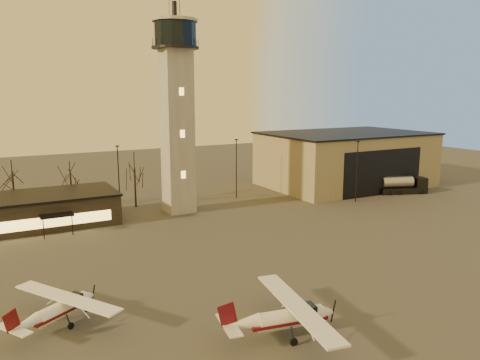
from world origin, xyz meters
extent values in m
plane|color=#3E3C39|center=(0.00, 0.00, 0.00)|extent=(220.00, 220.00, 0.00)
cube|color=gray|center=(0.00, 30.00, 12.00)|extent=(4.00, 4.00, 24.00)
cylinder|color=black|center=(0.00, 30.00, 24.15)|extent=(6.80, 6.80, 0.30)
cylinder|color=black|center=(0.00, 30.00, 26.00)|extent=(6.00, 6.00, 3.40)
cylinder|color=gray|center=(0.00, 30.00, 27.90)|extent=(6.60, 6.60, 0.40)
cylinder|color=black|center=(0.00, 30.00, 29.30)|extent=(0.70, 0.70, 2.40)
cube|color=#9A8B65|center=(36.00, 34.00, 5.00)|extent=(30.00, 20.00, 10.00)
cube|color=black|center=(36.00, 34.00, 10.15)|extent=(30.60, 20.60, 0.30)
cube|color=black|center=(36.00, 23.98, 4.00)|extent=(18.00, 0.10, 8.00)
cube|color=black|center=(-22.00, 32.00, 2.00)|extent=(25.00, 10.00, 4.00)
cube|color=black|center=(-22.00, 32.00, 4.15)|extent=(25.40, 10.40, 0.30)
cube|color=#E9BF51|center=(-22.00, 26.98, 1.60)|extent=(22.00, 0.08, 1.40)
cube|color=black|center=(-18.00, 26.00, 2.60)|extent=(4.00, 2.00, 0.20)
cylinder|color=black|center=(-8.00, 34.00, 5.00)|extent=(0.16, 0.16, 10.00)
cube|color=black|center=(-8.00, 34.00, 10.05)|extent=(0.50, 0.25, 0.18)
cylinder|color=black|center=(12.00, 34.00, 5.00)|extent=(0.16, 0.16, 10.00)
cube|color=black|center=(12.00, 34.00, 10.05)|extent=(0.50, 0.25, 0.18)
cylinder|color=black|center=(28.00, 22.00, 5.00)|extent=(0.16, 0.16, 10.00)
cube|color=black|center=(28.00, 22.00, 10.05)|extent=(0.50, 0.25, 0.18)
cylinder|color=black|center=(-14.00, 40.00, 2.62)|extent=(0.28, 0.28, 5.25)
cylinder|color=black|center=(-5.00, 36.00, 3.08)|extent=(0.28, 0.28, 6.16)
cylinder|color=black|center=(4.00, 38.00, 2.48)|extent=(0.28, 0.28, 4.97)
cylinder|color=black|center=(-22.00, 42.00, 2.80)|extent=(0.28, 0.28, 5.60)
cylinder|color=silver|center=(-6.25, -8.75, 1.38)|extent=(5.26, 2.31, 1.44)
cone|color=silver|center=(-3.31, -9.27, 1.38)|extent=(1.22, 1.53, 1.37)
cone|color=silver|center=(-9.96, -8.09, 1.55)|extent=(2.83, 1.66, 1.22)
cube|color=black|center=(-5.16, -8.94, 1.88)|extent=(1.84, 1.43, 0.77)
cube|color=#4F0B15|center=(-6.47, -8.71, 1.33)|extent=(6.14, 2.50, 0.24)
cube|color=silver|center=(-5.71, -8.85, 2.25)|extent=(3.76, 12.28, 0.15)
cube|color=silver|center=(-10.94, -7.92, 1.66)|extent=(1.62, 3.77, 0.09)
cube|color=#4F0B15|center=(-11.05, -7.90, 2.43)|extent=(1.53, 0.36, 1.88)
cylinder|color=white|center=(-20.87, 1.30, 1.22)|extent=(4.46, 3.44, 1.26)
cone|color=white|center=(-18.64, 2.69, 1.22)|extent=(1.38, 1.49, 1.21)
cone|color=white|center=(-23.67, -0.44, 1.36)|extent=(2.55, 2.14, 1.07)
cube|color=black|center=(-20.04, 1.82, 1.65)|extent=(1.78, 1.64, 0.68)
cube|color=#580D0C|center=(-21.03, 1.20, 1.17)|extent=(5.14, 3.88, 0.21)
cube|color=white|center=(-20.45, 1.56, 1.97)|extent=(6.89, 9.85, 0.14)
cube|color=white|center=(-24.41, -0.91, 1.46)|extent=(2.44, 3.19, 0.08)
cube|color=#580D0C|center=(-24.50, -0.96, 2.14)|extent=(1.19, 0.78, 1.65)
cube|color=black|center=(40.00, 23.02, 0.55)|extent=(8.85, 5.15, 1.10)
cube|color=black|center=(43.02, 21.93, 1.91)|extent=(2.67, 2.85, 1.81)
cube|color=black|center=(43.69, 21.69, 2.21)|extent=(0.74, 1.83, 1.00)
cylinder|color=#A1A1A5|center=(38.87, 23.42, 2.11)|extent=(6.00, 3.88, 2.11)
camera|label=1|loc=(-24.89, -35.24, 17.89)|focal=35.00mm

